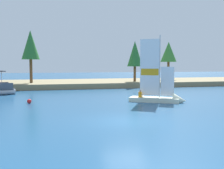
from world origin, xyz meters
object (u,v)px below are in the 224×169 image
at_px(shoreline_tree_midright, 135,54).
at_px(sailboat, 164,97).
at_px(shoreline_tree_right, 169,52).
at_px(shoreline_tree_centre, 30,45).
at_px(channel_buoy, 29,101).

height_order(shoreline_tree_midright, sailboat, shoreline_tree_midright).
xyz_separation_m(shoreline_tree_right, sailboat, (-10.88, -21.54, -5.07)).
height_order(shoreline_tree_centre, shoreline_tree_right, shoreline_tree_centre).
xyz_separation_m(shoreline_tree_centre, sailboat, (12.00, -18.01, -5.61)).
relative_size(shoreline_tree_centre, shoreline_tree_midright, 1.19).
bearing_deg(shoreline_tree_right, channel_buoy, -139.08).
relative_size(shoreline_tree_centre, sailboat, 1.16).
bearing_deg(channel_buoy, shoreline_tree_midright, 46.22).
bearing_deg(shoreline_tree_right, shoreline_tree_centre, -171.23).
relative_size(shoreline_tree_midright, sailboat, 0.97).
distance_m(sailboat, channel_buoy, 11.72).
distance_m(shoreline_tree_midright, shoreline_tree_right, 8.48).
height_order(shoreline_tree_centre, shoreline_tree_midright, shoreline_tree_centre).
bearing_deg(channel_buoy, shoreline_tree_right, 40.92).
bearing_deg(shoreline_tree_midright, channel_buoy, -133.78).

